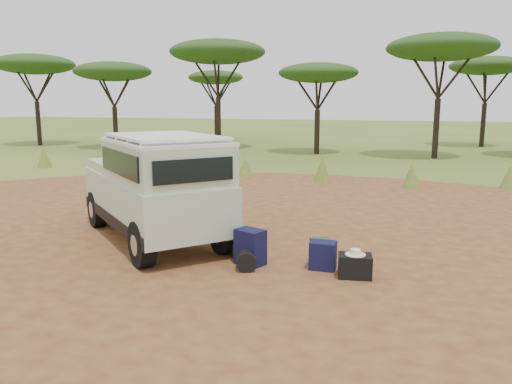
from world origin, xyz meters
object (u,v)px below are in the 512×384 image
(safari_vehicle, at_px, (155,190))
(walking_staff, at_px, (184,194))
(hard_case, at_px, (355,266))
(backpack_black, at_px, (243,246))
(backpack_navy, at_px, (250,247))
(backpack_olive, at_px, (320,251))
(duffel_navy, at_px, (323,256))

(safari_vehicle, height_order, walking_staff, safari_vehicle)
(hard_case, bearing_deg, backpack_black, 159.62)
(hard_case, bearing_deg, backpack_navy, 167.98)
(backpack_navy, height_order, backpack_olive, backpack_navy)
(safari_vehicle, xyz_separation_m, backpack_navy, (2.27, -0.88, -0.73))
(backpack_black, xyz_separation_m, duffel_navy, (1.46, -0.17, 0.01))
(walking_staff, height_order, backpack_navy, walking_staff)
(backpack_black, distance_m, duffel_navy, 1.47)
(walking_staff, xyz_separation_m, duffel_navy, (3.35, -1.71, -0.55))
(backpack_black, bearing_deg, backpack_olive, 14.47)
(walking_staff, relative_size, backpack_olive, 3.66)
(backpack_black, bearing_deg, hard_case, -1.76)
(backpack_olive, bearing_deg, hard_case, -65.74)
(hard_case, bearing_deg, safari_vehicle, 157.40)
(walking_staff, relative_size, hard_case, 3.11)
(duffel_navy, bearing_deg, walking_staff, 153.09)
(walking_staff, relative_size, backpack_black, 3.54)
(backpack_olive, distance_m, duffel_navy, 0.31)
(walking_staff, distance_m, hard_case, 4.40)
(walking_staff, xyz_separation_m, backpack_black, (1.89, -1.54, -0.56))
(safari_vehicle, height_order, duffel_navy, safari_vehicle)
(safari_vehicle, bearing_deg, duffel_navy, 30.11)
(duffel_navy, height_order, hard_case, duffel_navy)
(backpack_black, bearing_deg, walking_staff, 150.28)
(safari_vehicle, height_order, hard_case, safari_vehicle)
(walking_staff, bearing_deg, backpack_navy, -106.38)
(walking_staff, height_order, backpack_olive, walking_staff)
(walking_staff, relative_size, duffel_navy, 3.45)
(safari_vehicle, xyz_separation_m, backpack_olive, (3.40, -0.45, -0.82))
(backpack_navy, distance_m, backpack_olive, 1.21)
(safari_vehicle, relative_size, backpack_black, 9.59)
(safari_vehicle, height_order, backpack_black, safari_vehicle)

